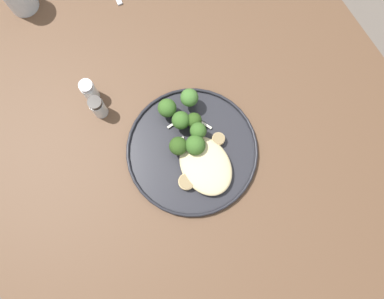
{
  "coord_description": "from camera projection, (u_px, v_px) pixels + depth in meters",
  "views": [
    {
      "loc": [
        0.18,
        -0.1,
        1.56
      ],
      "look_at": [
        0.02,
        -0.01,
        0.76
      ],
      "focal_mm": 35.43,
      "sensor_mm": 36.0,
      "label": 1
    }
  ],
  "objects": [
    {
      "name": "onion_sliver_long_sliver",
      "position": [
        201.0,
        122.0,
        0.84
      ],
      "size": [
        0.05,
        0.03,
        0.0
      ],
      "primitive_type": "cube",
      "rotation": [
        0.0,
        0.0,
        0.47
      ],
      "color": "silver",
      "rests_on": "dinner_plate"
    },
    {
      "name": "seared_scallop_tiny_bay",
      "position": [
        218.0,
        139.0,
        0.83
      ],
      "size": [
        0.03,
        0.03,
        0.02
      ],
      "color": "#DBB77A",
      "rests_on": "dinner_plate"
    },
    {
      "name": "broccoli_floret_rear_charred",
      "position": [
        179.0,
        147.0,
        0.8
      ],
      "size": [
        0.04,
        0.04,
        0.06
      ],
      "color": "#89A356",
      "rests_on": "dinner_plate"
    },
    {
      "name": "ground",
      "position": [
        192.0,
        186.0,
        1.57
      ],
      "size": [
        6.0,
        6.0,
        0.0
      ],
      "primitive_type": "plane",
      "color": "#665B51"
    },
    {
      "name": "pepper_shaker",
      "position": [
        98.0,
        107.0,
        0.83
      ],
      "size": [
        0.03,
        0.03,
        0.07
      ],
      "color": "white",
      "rests_on": "wooden_dining_table"
    },
    {
      "name": "onion_sliver_pale_crescent",
      "position": [
        177.0,
        122.0,
        0.84
      ],
      "size": [
        0.01,
        0.05,
        0.0
      ],
      "primitive_type": "cube",
      "rotation": [
        0.0,
        0.0,
        1.65
      ],
      "color": "silver",
      "rests_on": "dinner_plate"
    },
    {
      "name": "onion_sliver_curled_piece",
      "position": [
        185.0,
        144.0,
        0.83
      ],
      "size": [
        0.04,
        0.01,
        0.0
      ],
      "primitive_type": "cube",
      "rotation": [
        0.0,
        0.0,
        2.97
      ],
      "color": "silver",
      "rests_on": "dinner_plate"
    },
    {
      "name": "seared_scallop_center_golden",
      "position": [
        187.0,
        182.0,
        0.81
      ],
      "size": [
        0.03,
        0.03,
        0.02
      ],
      "color": "#DBB77A",
      "rests_on": "dinner_plate"
    },
    {
      "name": "broccoli_floret_near_rim",
      "position": [
        189.0,
        98.0,
        0.82
      ],
      "size": [
        0.04,
        0.04,
        0.06
      ],
      "color": "#89A356",
      "rests_on": "dinner_plate"
    },
    {
      "name": "dinner_plate",
      "position": [
        192.0,
        151.0,
        0.83
      ],
      "size": [
        0.29,
        0.29,
        0.02
      ],
      "color": "#232328",
      "rests_on": "wooden_dining_table"
    },
    {
      "name": "noodle_bed",
      "position": [
        207.0,
        165.0,
        0.81
      ],
      "size": [
        0.14,
        0.1,
        0.03
      ],
      "color": "beige",
      "rests_on": "dinner_plate"
    },
    {
      "name": "salt_shaker",
      "position": [
        89.0,
        91.0,
        0.84
      ],
      "size": [
        0.03,
        0.03,
        0.07
      ],
      "color": "white",
      "rests_on": "wooden_dining_table"
    },
    {
      "name": "seared_scallop_half_hidden",
      "position": [
        209.0,
        158.0,
        0.82
      ],
      "size": [
        0.04,
        0.04,
        0.01
      ],
      "color": "beige",
      "rests_on": "dinner_plate"
    },
    {
      "name": "broccoli_floret_right_tilted",
      "position": [
        181.0,
        120.0,
        0.81
      ],
      "size": [
        0.04,
        0.04,
        0.06
      ],
      "color": "#89A356",
      "rests_on": "dinner_plate"
    },
    {
      "name": "broccoli_floret_beside_noodles",
      "position": [
        196.0,
        145.0,
        0.8
      ],
      "size": [
        0.04,
        0.04,
        0.06
      ],
      "color": "#89A356",
      "rests_on": "dinner_plate"
    },
    {
      "name": "wooden_dining_table",
      "position": [
        192.0,
        152.0,
        0.92
      ],
      "size": [
        1.4,
        1.0,
        0.74
      ],
      "color": "brown",
      "rests_on": "ground"
    },
    {
      "name": "broccoli_floret_small_sprig",
      "position": [
        194.0,
        120.0,
        0.82
      ],
      "size": [
        0.03,
        0.03,
        0.05
      ],
      "color": "#89A356",
      "rests_on": "dinner_plate"
    },
    {
      "name": "seared_scallop_left_edge",
      "position": [
        202.0,
        167.0,
        0.81
      ],
      "size": [
        0.03,
        0.03,
        0.01
      ],
      "color": "#E5C689",
      "rests_on": "dinner_plate"
    },
    {
      "name": "onion_sliver_short_strip",
      "position": [
        191.0,
        155.0,
        0.83
      ],
      "size": [
        0.04,
        0.02,
        0.0
      ],
      "primitive_type": "cube",
      "rotation": [
        0.0,
        0.0,
        0.31
      ],
      "color": "silver",
      "rests_on": "dinner_plate"
    },
    {
      "name": "seared_scallop_large_seared",
      "position": [
        219.0,
        168.0,
        0.81
      ],
      "size": [
        0.03,
        0.03,
        0.02
      ],
      "color": "#E5C689",
      "rests_on": "dinner_plate"
    },
    {
      "name": "broccoli_floret_front_edge",
      "position": [
        167.0,
        108.0,
        0.82
      ],
      "size": [
        0.04,
        0.04,
        0.06
      ],
      "color": "#7A994C",
      "rests_on": "dinner_plate"
    },
    {
      "name": "broccoli_floret_tall_stalk",
      "position": [
        198.0,
        131.0,
        0.8
      ],
      "size": [
        0.04,
        0.04,
        0.06
      ],
      "color": "#89A356",
      "rests_on": "dinner_plate"
    }
  ]
}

